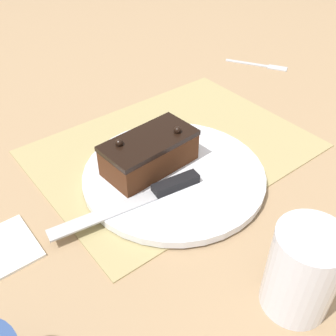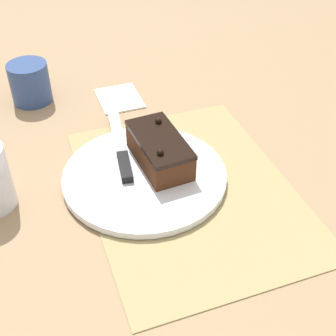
{
  "view_description": "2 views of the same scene",
  "coord_description": "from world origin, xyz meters",
  "px_view_note": "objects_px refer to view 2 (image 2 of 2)",
  "views": [
    {
      "loc": [
        0.35,
        0.43,
        0.41
      ],
      "look_at": [
        0.06,
        0.06,
        0.02
      ],
      "focal_mm": 42.0,
      "sensor_mm": 36.0,
      "label": 1
    },
    {
      "loc": [
        -0.55,
        0.24,
        0.54
      ],
      "look_at": [
        0.03,
        0.03,
        0.03
      ],
      "focal_mm": 50.0,
      "sensor_mm": 36.0,
      "label": 2
    }
  ],
  "objects_px": {
    "chocolate_cake": "(159,150)",
    "coffee_mug": "(30,82)",
    "cake_plate": "(145,176)",
    "serving_knife": "(122,154)"
  },
  "relations": [
    {
      "from": "cake_plate",
      "to": "coffee_mug",
      "type": "distance_m",
      "value": 0.38
    },
    {
      "from": "cake_plate",
      "to": "chocolate_cake",
      "type": "height_order",
      "value": "chocolate_cake"
    },
    {
      "from": "coffee_mug",
      "to": "chocolate_cake",
      "type": "bearing_deg",
      "value": -150.01
    },
    {
      "from": "chocolate_cake",
      "to": "serving_knife",
      "type": "relative_size",
      "value": 0.65
    },
    {
      "from": "chocolate_cake",
      "to": "coffee_mug",
      "type": "xyz_separation_m",
      "value": [
        0.32,
        0.19,
        0.0
      ]
    },
    {
      "from": "serving_knife",
      "to": "coffee_mug",
      "type": "bearing_deg",
      "value": 122.14
    },
    {
      "from": "serving_knife",
      "to": "coffee_mug",
      "type": "xyz_separation_m",
      "value": [
        0.28,
        0.13,
        0.02
      ]
    },
    {
      "from": "chocolate_cake",
      "to": "serving_knife",
      "type": "xyz_separation_m",
      "value": [
        0.04,
        0.06,
        -0.02
      ]
    },
    {
      "from": "serving_knife",
      "to": "coffee_mug",
      "type": "height_order",
      "value": "coffee_mug"
    },
    {
      "from": "chocolate_cake",
      "to": "coffee_mug",
      "type": "distance_m",
      "value": 0.37
    }
  ]
}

